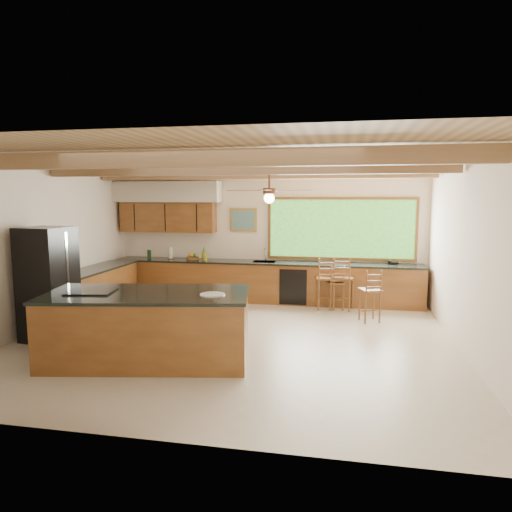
# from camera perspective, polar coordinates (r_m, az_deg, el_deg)

# --- Properties ---
(ground) EXTENTS (7.20, 7.20, 0.00)m
(ground) POSITION_cam_1_polar(r_m,az_deg,el_deg) (7.79, -2.70, -10.42)
(ground) COLOR beige
(ground) RESTS_ON ground
(room_shell) EXTENTS (7.27, 6.54, 3.02)m
(room_shell) POSITION_cam_1_polar(r_m,az_deg,el_deg) (8.09, -2.88, 6.20)
(room_shell) COLOR white
(room_shell) RESTS_ON ground
(counter_run) EXTENTS (7.12, 3.10, 1.24)m
(counter_run) POSITION_cam_1_polar(r_m,az_deg,el_deg) (10.24, -3.88, -3.41)
(counter_run) COLOR brown
(counter_run) RESTS_ON ground
(island) EXTENTS (3.10, 1.85, 1.03)m
(island) POSITION_cam_1_polar(r_m,az_deg,el_deg) (6.90, -13.32, -8.55)
(island) COLOR brown
(island) RESTS_ON ground
(refrigerator) EXTENTS (0.81, 0.79, 1.89)m
(refrigerator) POSITION_cam_1_polar(r_m,az_deg,el_deg) (8.34, -24.54, -3.19)
(refrigerator) COLOR black
(refrigerator) RESTS_ON ground
(bar_stool_a) EXTENTS (0.46, 0.46, 1.11)m
(bar_stool_a) POSITION_cam_1_polar(r_m,az_deg,el_deg) (9.75, 8.64, -2.86)
(bar_stool_a) COLOR brown
(bar_stool_a) RESTS_ON ground
(bar_stool_b) EXTENTS (0.42, 0.42, 0.95)m
(bar_stool_b) POSITION_cam_1_polar(r_m,az_deg,el_deg) (9.77, 9.93, -3.42)
(bar_stool_b) COLOR brown
(bar_stool_b) RESTS_ON ground
(bar_stool_c) EXTENTS (0.49, 0.49, 1.15)m
(bar_stool_c) POSITION_cam_1_polar(r_m,az_deg,el_deg) (9.74, 10.89, -2.80)
(bar_stool_c) COLOR brown
(bar_stool_c) RESTS_ON ground
(bar_stool_d) EXTENTS (0.47, 0.47, 1.02)m
(bar_stool_d) POSITION_cam_1_polar(r_m,az_deg,el_deg) (8.94, 14.08, -4.28)
(bar_stool_d) COLOR brown
(bar_stool_d) RESTS_ON ground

